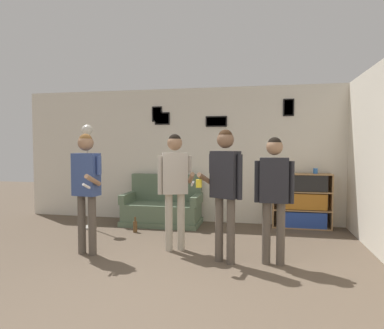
{
  "coord_description": "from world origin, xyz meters",
  "views": [
    {
      "loc": [
        1.12,
        -2.88,
        1.53
      ],
      "look_at": [
        0.14,
        1.97,
        1.27
      ],
      "focal_mm": 32.0,
      "sensor_mm": 36.0,
      "label": 1
    }
  ],
  "objects": [
    {
      "name": "bottle_on_floor",
      "position": [
        -1.07,
        2.81,
        0.11
      ],
      "size": [
        0.08,
        0.08,
        0.27
      ],
      "color": "brown",
      "rests_on": "ground_plane"
    },
    {
      "name": "floor_lamp",
      "position": [
        -2.03,
        2.94,
        1.33
      ],
      "size": [
        0.28,
        0.28,
        1.93
      ],
      "color": "#ADA89E",
      "rests_on": "ground_plane"
    },
    {
      "name": "bookshelf",
      "position": [
        1.87,
        3.74,
        0.51
      ],
      "size": [
        1.06,
        0.3,
        1.03
      ],
      "color": "#A87F51",
      "rests_on": "ground_plane"
    },
    {
      "name": "person_player_foreground_center",
      "position": [
        -0.11,
        1.94,
        1.05
      ],
      "size": [
        0.58,
        0.41,
        1.71
      ],
      "color": "#B7AD99",
      "rests_on": "ground_plane"
    },
    {
      "name": "drinking_cup",
      "position": [
        2.11,
        3.74,
        1.08
      ],
      "size": [
        0.08,
        0.08,
        0.1
      ],
      "color": "blue",
      "rests_on": "bookshelf"
    },
    {
      "name": "person_player_foreground_left",
      "position": [
        -1.29,
        1.51,
        1.05
      ],
      "size": [
        0.49,
        0.51,
        1.71
      ],
      "color": "brown",
      "rests_on": "ground_plane"
    },
    {
      "name": "person_spectator_near_bookshelf",
      "position": [
        1.29,
        1.61,
        1.01
      ],
      "size": [
        0.5,
        0.22,
        1.65
      ],
      "color": "brown",
      "rests_on": "ground_plane"
    },
    {
      "name": "wall_back",
      "position": [
        -0.0,
        3.96,
        1.35
      ],
      "size": [
        7.8,
        0.08,
        2.7
      ],
      "color": "silver",
      "rests_on": "ground_plane"
    },
    {
      "name": "person_watcher_holding_cup",
      "position": [
        0.66,
        1.55,
        1.08
      ],
      "size": [
        0.59,
        0.37,
        1.75
      ],
      "color": "brown",
      "rests_on": "ground_plane"
    },
    {
      "name": "couch",
      "position": [
        -0.77,
        3.55,
        0.31
      ],
      "size": [
        1.51,
        0.8,
        0.96
      ],
      "color": "#5B7056",
      "rests_on": "ground_plane"
    },
    {
      "name": "ground_plane",
      "position": [
        0.0,
        0.0,
        0.0
      ],
      "size": [
        20.0,
        20.0,
        0.0
      ],
      "primitive_type": "plane",
      "color": "brown"
    }
  ]
}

